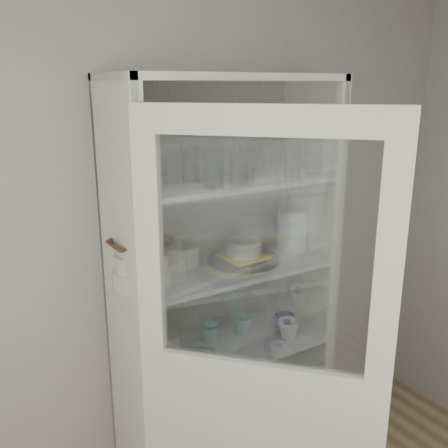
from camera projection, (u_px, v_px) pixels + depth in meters
wall_back at (163, 250)px, 2.36m from camera, size 3.60×0.02×2.60m
pantry_cabinet at (217, 323)px, 2.42m from camera, size 1.00×0.45×2.10m
cupboard_door at (258, 417)px, 1.84m from camera, size 0.65×0.68×2.00m
tumbler_0 at (148, 176)px, 1.85m from camera, size 0.08×0.08×0.13m
tumbler_1 at (214, 169)px, 1.96m from camera, size 0.10×0.10×0.15m
tumbler_2 at (212, 169)px, 1.98m from camera, size 0.09×0.09×0.14m
tumbler_3 at (239, 167)px, 2.00m from camera, size 0.10×0.10×0.15m
tumbler_4 at (247, 168)px, 2.04m from camera, size 0.08×0.08×0.13m
tumbler_5 at (292, 161)px, 2.19m from camera, size 0.09×0.09×0.14m
tumbler_6 at (313, 157)px, 2.27m from camera, size 0.08×0.08×0.15m
tumbler_7 at (133, 171)px, 1.97m from camera, size 0.08×0.08×0.13m
tumbler_8 at (202, 166)px, 2.10m from camera, size 0.07×0.07×0.13m
tumbler_9 at (171, 168)px, 2.05m from camera, size 0.07×0.07×0.13m
tumbler_10 at (190, 164)px, 2.09m from camera, size 0.10×0.10×0.15m
tumbler_11 at (226, 163)px, 2.14m from camera, size 0.08×0.08×0.14m
goblet_0 at (125, 164)px, 2.03m from camera, size 0.07×0.07×0.17m
goblet_1 at (195, 160)px, 2.16m from camera, size 0.07×0.07×0.16m
goblet_2 at (216, 157)px, 2.24m from camera, size 0.07×0.07×0.16m
goblet_3 at (256, 153)px, 2.34m from camera, size 0.07×0.07×0.17m
plate_stack_front at (142, 277)px, 2.04m from camera, size 0.25×0.25×0.07m
plate_stack_back at (179, 255)px, 2.26m from camera, size 0.19×0.19×0.10m
cream_bowl at (142, 261)px, 2.03m from camera, size 0.26×0.26×0.07m
terracotta_bowl at (141, 246)px, 2.01m from camera, size 0.31×0.31×0.06m
glass_platter at (243, 259)px, 2.32m from camera, size 0.38×0.38×0.02m
yellow_trivet at (244, 256)px, 2.32m from camera, size 0.20×0.20×0.01m
white_ramekin at (244, 247)px, 2.31m from camera, size 0.19×0.19×0.07m
grey_bowl_stack at (292, 229)px, 2.48m from camera, size 0.15×0.15×0.20m
mug_blue at (284, 322)px, 2.50m from camera, size 0.14×0.14×0.09m
mug_teal at (242, 325)px, 2.47m from camera, size 0.13×0.13×0.09m
mug_white at (288, 329)px, 2.42m from camera, size 0.12×0.12×0.10m
teal_jar at (210, 332)px, 2.40m from camera, size 0.08×0.08×0.10m
measuring_cups at (201, 356)px, 2.24m from camera, size 0.10×0.10×0.04m
white_canister at (168, 347)px, 2.22m from camera, size 0.12×0.12×0.13m
cream_dish at (178, 429)px, 2.33m from camera, size 0.26×0.26×0.08m
tin_box at (243, 408)px, 2.50m from camera, size 0.20×0.15×0.06m
tumbler_12 at (241, 163)px, 2.13m from camera, size 0.07×0.07×0.14m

